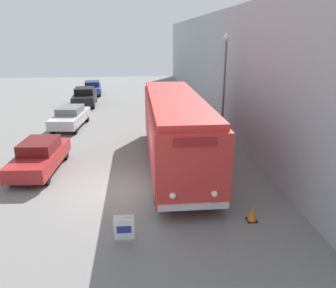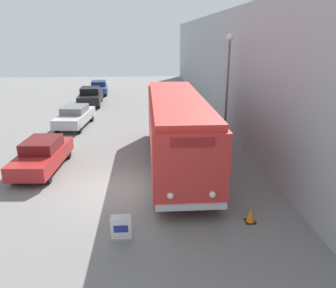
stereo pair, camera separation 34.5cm
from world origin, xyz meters
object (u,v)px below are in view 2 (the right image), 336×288
at_px(parked_car_near, 42,155).
at_px(parked_car_far, 90,96).
at_px(parked_car_mid, 75,116).
at_px(streetlamp, 228,75).
at_px(sign_board, 121,228).
at_px(traffic_cone, 251,215).
at_px(parked_car_distant, 99,87).
at_px(vintage_bus, 177,127).

xyz_separation_m(parked_car_near, parked_car_far, (-0.14, 15.45, 0.08)).
relative_size(parked_car_mid, parked_car_far, 1.01).
bearing_deg(streetlamp, parked_car_far, 127.93).
distance_m(parked_car_near, parked_car_far, 15.45).
relative_size(parked_car_near, parked_car_far, 0.96).
height_order(sign_board, parked_car_mid, parked_car_mid).
xyz_separation_m(sign_board, streetlamp, (5.39, 9.07, 3.65)).
bearing_deg(traffic_cone, parked_car_mid, 122.92).
bearing_deg(parked_car_far, parked_car_near, -92.56).
bearing_deg(parked_car_near, parked_car_far, 94.10).
xyz_separation_m(streetlamp, parked_car_distant, (-9.65, 18.37, -3.30)).
xyz_separation_m(parked_car_far, traffic_cone, (8.58, -20.70, -0.56)).
relative_size(streetlamp, parked_car_distant, 1.34).
relative_size(vintage_bus, sign_board, 13.69).
bearing_deg(parked_car_far, traffic_cone, -70.56).
relative_size(sign_board, parked_car_far, 0.17).
bearing_deg(streetlamp, parked_car_mid, 153.53).
bearing_deg(parked_car_near, parked_car_distant, 94.05).
bearing_deg(streetlamp, parked_car_near, -161.86).
distance_m(vintage_bus, sign_board, 6.80).
relative_size(streetlamp, parked_car_mid, 1.30).
height_order(vintage_bus, parked_car_far, vintage_bus).
bearing_deg(vintage_bus, parked_car_near, -177.83).
bearing_deg(sign_board, traffic_cone, 9.30).
relative_size(vintage_bus, parked_car_far, 2.31).
xyz_separation_m(vintage_bus, traffic_cone, (2.05, -5.50, -1.65)).
bearing_deg(parked_car_far, streetlamp, -55.13).
xyz_separation_m(parked_car_mid, traffic_cone, (8.48, -13.10, -0.48)).
xyz_separation_m(vintage_bus, streetlamp, (3.09, 2.86, 2.12)).
height_order(vintage_bus, parked_car_near, vintage_bus).
relative_size(sign_board, traffic_cone, 1.45).
distance_m(parked_car_distant, traffic_cone, 28.08).
bearing_deg(parked_car_distant, parked_car_mid, -94.53).
relative_size(parked_car_near, parked_car_mid, 0.95).
distance_m(streetlamp, parked_car_mid, 11.13).
bearing_deg(parked_car_mid, vintage_bus, -44.06).
distance_m(parked_car_far, traffic_cone, 22.41).
distance_m(sign_board, parked_car_near, 7.24).
relative_size(parked_car_far, traffic_cone, 8.56).
relative_size(vintage_bus, traffic_cone, 19.81).
bearing_deg(traffic_cone, vintage_bus, 110.42).
bearing_deg(vintage_bus, sign_board, -110.39).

